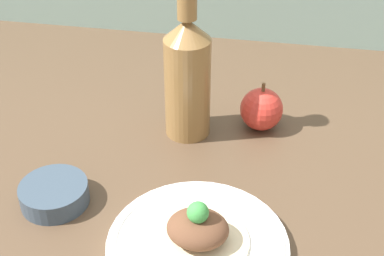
% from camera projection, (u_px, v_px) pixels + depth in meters
% --- Properties ---
extents(ground_plane, '(1.80, 1.10, 0.04)m').
position_uv_depth(ground_plane, '(229.00, 192.00, 0.87)').
color(ground_plane, brown).
extents(plate, '(0.25, 0.25, 0.02)m').
position_uv_depth(plate, '(198.00, 244.00, 0.73)').
color(plate, white).
rests_on(plate, ground_plane).
extents(plated_food, '(0.14, 0.14, 0.07)m').
position_uv_depth(plated_food, '(198.00, 230.00, 0.72)').
color(plated_food, beige).
rests_on(plated_food, plate).
extents(cider_bottle, '(0.08, 0.08, 0.30)m').
position_uv_depth(cider_bottle, '(187.00, 74.00, 0.90)').
color(cider_bottle, olive).
rests_on(cider_bottle, ground_plane).
extents(apple, '(0.08, 0.08, 0.09)m').
position_uv_depth(apple, '(261.00, 109.00, 0.96)').
color(apple, red).
rests_on(apple, ground_plane).
extents(dipping_bowl, '(0.10, 0.10, 0.03)m').
position_uv_depth(dipping_bowl, '(54.00, 194.00, 0.81)').
color(dipping_bowl, '#384756').
rests_on(dipping_bowl, ground_plane).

